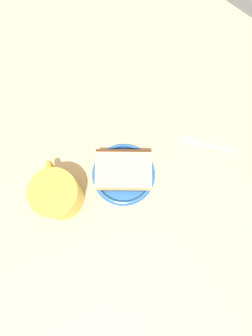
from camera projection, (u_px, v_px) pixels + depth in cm
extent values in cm
cube|color=tan|center=(107.00, 184.00, 70.76)|extent=(113.15, 113.15, 2.11)
cylinder|color=#26599E|center=(124.00, 174.00, 69.83)|extent=(14.41, 14.41, 0.68)
torus|color=#26599E|center=(124.00, 174.00, 69.13)|extent=(14.01, 14.01, 0.76)
cube|color=#472814|center=(124.00, 174.00, 69.21)|extent=(13.52, 14.14, 0.60)
cube|color=#DBC184|center=(124.00, 172.00, 66.89)|extent=(13.52, 14.14, 4.15)
cube|color=#472814|center=(124.00, 153.00, 67.77)|extent=(7.99, 9.66, 4.15)
cylinder|color=gold|center=(58.00, 195.00, 64.03)|extent=(9.80, 9.80, 10.22)
cylinder|color=brown|center=(55.00, 194.00, 61.44)|extent=(8.62, 8.62, 0.40)
torus|color=gold|center=(52.00, 173.00, 65.02)|extent=(4.08, 5.34, 5.65)
ellipsoid|color=silver|center=(189.00, 140.00, 71.47)|extent=(3.12, 3.57, 0.80)
cylinder|color=silver|center=(216.00, 147.00, 71.31)|extent=(4.69, 8.85, 0.50)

